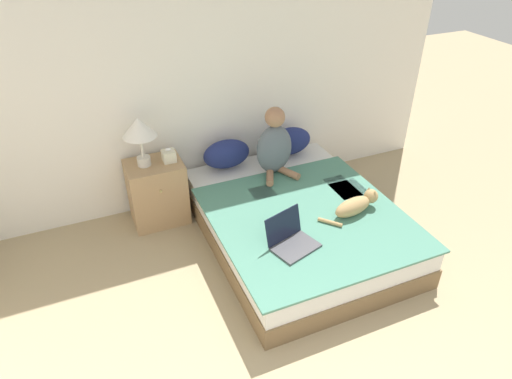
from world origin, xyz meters
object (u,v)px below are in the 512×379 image
Objects in this scene: person_sitting at (275,146)px; cat_tabby at (356,205)px; pillow_near at (227,154)px; table_lamp at (139,130)px; laptop_open at (291,239)px; tissue_box at (169,156)px; pillow_far at (289,141)px; bed at (297,223)px; nightstand at (157,192)px.

cat_tabby is at bearing -68.06° from person_sitting.
table_lamp reaches higher than pillow_near.
tissue_box is at bearing 98.96° from laptop_open.
pillow_near is 3.48× the size of tissue_box.
table_lamp is at bearing 175.70° from tissue_box.
tissue_box reaches higher than pillow_far.
cat_tabby reaches higher than bed.
pillow_near is 1.43m from cat_tabby.
pillow_near is 0.95m from table_lamp.
pillow_far is 1.32m from tissue_box.
person_sitting is at bearing -12.30° from tissue_box.
pillow_far is 1.13× the size of laptop_open.
laptop_open reaches higher than nightstand.
nightstand is at bearing -175.51° from pillow_near.
bed is 4.37× the size of table_lamp.
table_lamp is at bearing -178.16° from pillow_far.
pillow_near is 0.79× the size of cat_tabby.
pillow_far is (0.71, 0.00, 0.00)m from pillow_near.
cat_tabby is 1.42× the size of laptop_open.
bed is at bearing -41.01° from tissue_box.
tissue_box is at bearing 138.99° from bed.
tissue_box is at bearing -177.07° from pillow_far.
tissue_box is (-0.64, 1.30, 0.24)m from laptop_open.
laptop_open is at bearing -58.87° from nightstand.
nightstand reaches higher than cat_tabby.
nightstand is at bearing 176.90° from tissue_box.
bed is 0.63m from laptop_open.
cat_tabby is at bearing -57.31° from pillow_near.
pillow_far is 1.02× the size of table_lamp.
pillow_far is at bearing 68.39° from bed.
table_lamp reaches higher than pillow_far.
bed is 3.01× the size of person_sitting.
tissue_box reaches higher than bed.
pillow_far is 0.76× the size of nightstand.
pillow_near is at bearing 144.60° from person_sitting.
person_sitting reaches higher than pillow_near.
bed is at bearing -111.61° from pillow_far.
person_sitting is 1.02m from tissue_box.
pillow_far reaches higher than cat_tabby.
nightstand is (-0.79, 1.31, -0.14)m from laptop_open.
pillow_far reaches higher than nightstand.
laptop_open is at bearing -56.57° from table_lamp.
laptop_open is (-0.67, -1.37, -0.09)m from pillow_far.
laptop_open is (-0.36, -1.09, -0.24)m from person_sitting.
person_sitting is 4.97× the size of tissue_box.
bed is 1.36m from tissue_box.
nightstand is (-1.46, -0.06, -0.23)m from pillow_far.
person_sitting is 1.13× the size of cat_tabby.
cat_tabby is 1.91m from nightstand.
table_lamp is 0.38m from tissue_box.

